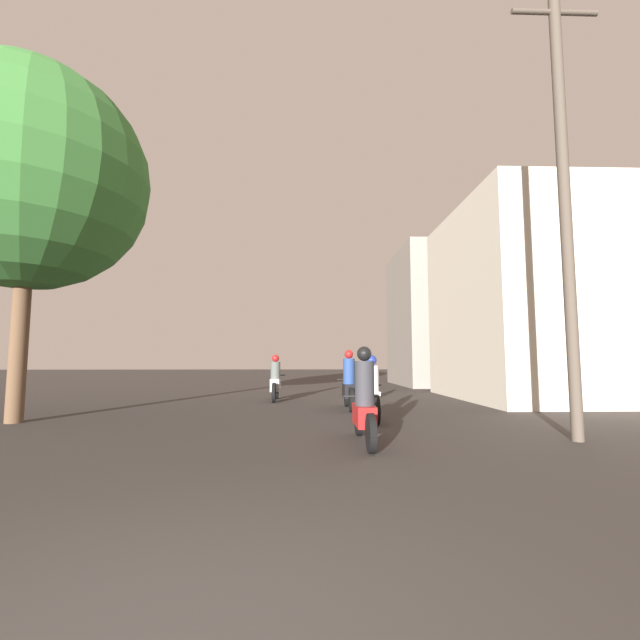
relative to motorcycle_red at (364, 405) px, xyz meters
The scene contains 8 objects.
motorcycle_red is the anchor object (origin of this frame).
motorcycle_white 2.61m from the motorcycle_red, 78.84° to the left, with size 0.60×1.91×1.47m.
motorcycle_black 4.87m from the motorcycle_red, 87.31° to the left, with size 0.60×1.98×1.63m.
motorcycle_silver 7.66m from the motorcycle_red, 105.02° to the left, with size 0.60×1.94×1.53m.
building_right_near 10.83m from the motorcycle_red, 46.62° to the left, with size 5.74×6.96×6.71m.
building_right_far 17.67m from the motorcycle_red, 68.45° to the left, with size 4.68×6.31×7.32m.
utility_pole_near 5.13m from the motorcycle_red, ahead, with size 1.60×0.20×8.23m.
street_tree 9.13m from the motorcycle_red, 160.74° to the left, with size 5.16×5.16×8.10m.
Camera 1 is at (0.64, -1.82, 1.36)m, focal length 24.00 mm.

